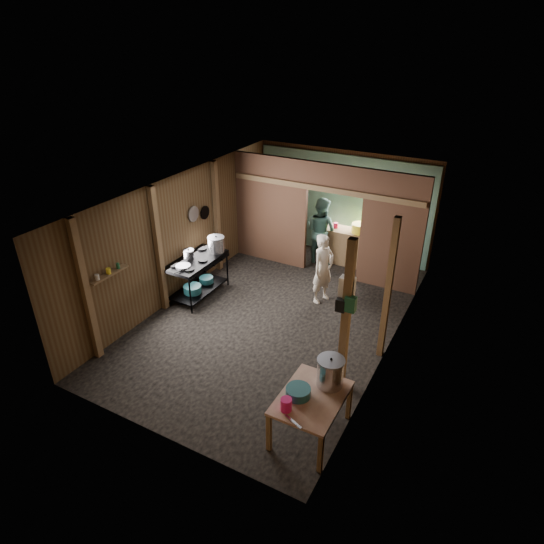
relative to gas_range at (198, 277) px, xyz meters
The scene contains 42 objects.
floor 1.93m from the gas_range, ahead, with size 4.50×7.00×0.00m, color black.
ceiling 2.87m from the gas_range, ahead, with size 4.50×7.00×0.00m, color #292827.
wall_back 4.11m from the gas_range, 62.12° to the left, with size 4.50×0.00×2.60m, color brown.
wall_front 4.02m from the gas_range, 61.38° to the right, with size 4.50×0.00×2.60m, color brown.
wall_left 0.95m from the gas_range, behind, with size 0.00×7.00×2.60m, color brown.
wall_right 4.22m from the gas_range, ahead, with size 0.00×7.00×2.60m, color brown.
partition_left 2.48m from the gas_range, 76.17° to the left, with size 1.85×0.10×2.60m, color #4F3526.
partition_right 4.22m from the gas_range, 33.12° to the left, with size 1.35×0.10×2.60m, color #4F3526.
partition_header 3.62m from the gas_range, 46.62° to the left, with size 1.30×0.10×0.60m, color #4F3526.
turquoise_panel 4.05m from the gas_range, 61.72° to the left, with size 4.40×0.06×2.50m, color #5A9C90.
back_counter 3.71m from the gas_range, 54.03° to the left, with size 1.20×0.50×0.85m, color brown.
wall_clock 4.32m from the gas_range, 58.34° to the left, with size 0.20×0.20×0.03m, color white.
post_left_a 2.71m from the gas_range, 96.72° to the right, with size 0.10×0.12×2.60m, color brown.
post_left_b 1.18m from the gas_range, 111.91° to the right, with size 0.10×0.12×2.60m, color brown.
post_left_c 1.56m from the gas_range, 103.45° to the left, with size 0.10×0.12×2.60m, color brown.
post_right 4.15m from the gas_range, ahead, with size 0.10×0.12×2.60m, color brown.
post_free 4.03m from the gas_range, 18.47° to the right, with size 0.12×0.12×2.60m, color brown.
cross_beam 3.32m from the gas_range, 49.54° to the left, with size 4.40×0.12×0.12m, color brown.
pan_lid_big 1.34m from the gas_range, 126.00° to the left, with size 0.34×0.34×0.03m, color gray.
pan_lid_small 1.45m from the gas_range, 111.12° to the left, with size 0.30×0.30×0.03m, color black.
wall_shelf 2.28m from the gas_range, 97.52° to the right, with size 0.14×0.80×0.03m, color brown.
jar_white 2.53m from the gas_range, 96.71° to the right, with size 0.07×0.07×0.10m, color white.
jar_yellow 2.31m from the gas_range, 97.52° to the right, with size 0.08×0.08×0.10m, color yellow.
jar_green 2.12m from the gas_range, 98.41° to the right, with size 0.06×0.06×0.10m, color #1A5435.
bag_white 4.09m from the gas_range, 17.58° to the right, with size 0.22×0.15×0.32m, color white.
bag_green 4.18m from the gas_range, 18.97° to the right, with size 0.16×0.12×0.24m, color #1A5435.
bag_black 4.05m from the gas_range, 19.91° to the right, with size 0.14×0.10×0.20m, color black.
gas_range is the anchor object (origin of this frame).
prep_table 4.42m from the gas_range, 32.83° to the right, with size 0.84×1.15×0.68m, color tan, non-canonical shape.
stove_pot_large 0.80m from the gas_range, 71.62° to the left, with size 0.36×0.36×0.36m, color #B2B2B8, non-canonical shape.
stove_pot_med 0.54m from the gas_range, behind, with size 0.23×0.23×0.20m, color #B2B2B8, non-canonical shape.
frying_pan 0.63m from the gas_range, 90.00° to the right, with size 0.30×0.52×0.07m, color gray, non-canonical shape.
blue_tub_front 0.28m from the gas_range, 90.00° to the right, with size 0.38×0.38×0.16m, color #1D565E.
blue_tub_back 0.36m from the gas_range, 90.00° to the left, with size 0.31×0.31×0.12m, color #1D565E.
stock_pot 4.37m from the gas_range, 28.18° to the right, with size 0.39×0.39×0.46m, color #B2B2B8, non-canonical shape.
wash_basin 4.32m from the gas_range, 34.87° to the right, with size 0.35×0.35×0.13m, color #1D565E.
pink_bucket 4.49m from the gas_range, 38.37° to the right, with size 0.15×0.15×0.18m, color #E81671.
knife 4.72m from the gas_range, 38.43° to the right, with size 0.30×0.04×0.01m, color #B2B2B8.
yellow_tub 3.96m from the gas_range, 49.87° to the left, with size 0.40×0.40×0.22m, color yellow.
red_cup 3.60m from the gas_range, 57.35° to the left, with size 0.11×0.11×0.13m, color red.
cook 2.66m from the gas_range, 23.51° to the left, with size 0.55×0.36×1.50m, color silver.
worker_back 3.22m from the gas_range, 58.94° to the left, with size 0.80×0.62×1.64m, color #45726A.
Camera 1 is at (3.63, -6.94, 5.17)m, focal length 30.70 mm.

